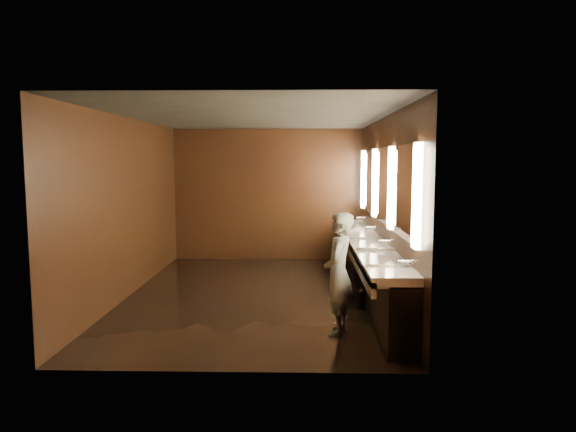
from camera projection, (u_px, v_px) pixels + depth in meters
name	position (u px, v px, depth m)	size (l,w,h in m)	color
floor	(256.00, 295.00, 8.17)	(6.00, 6.00, 0.00)	black
ceiling	(255.00, 117.00, 7.87)	(4.00, 6.00, 0.02)	#2D2D2B
wall_back	(268.00, 195.00, 11.00)	(4.00, 0.02, 2.80)	black
wall_front	(229.00, 235.00, 5.04)	(4.00, 0.02, 2.80)	black
wall_left	(129.00, 207.00, 8.07)	(0.02, 6.00, 2.80)	black
wall_right	(383.00, 208.00, 7.97)	(0.02, 6.00, 2.80)	black
sink_counter	(369.00, 265.00, 8.08)	(0.55, 5.40, 1.01)	black
mirror_band	(383.00, 185.00, 7.94)	(0.06, 5.03, 1.15)	#FEE5B5
person	(339.00, 274.00, 6.27)	(0.55, 0.36, 1.51)	#7D97BA
trash_bin	(359.00, 288.00, 7.53)	(0.34, 0.34, 0.53)	black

